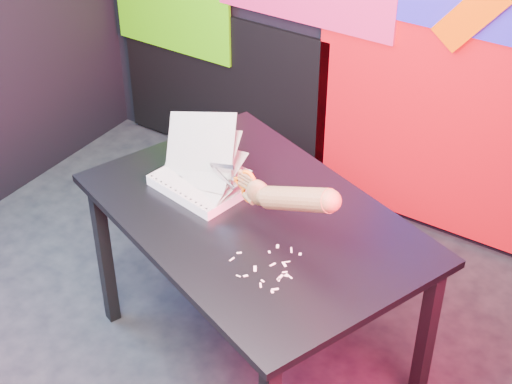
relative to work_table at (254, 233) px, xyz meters
The scene contains 7 objects.
room 0.78m from the work_table, 131.61° to the right, with size 3.01×3.01×2.71m.
backdrop 1.24m from the work_table, 98.79° to the left, with size 2.88×0.05×2.08m.
work_table is the anchor object (origin of this frame).
printout_stack 0.29m from the work_table, behind, with size 0.40×0.30×0.33m.
scissors 0.23m from the work_table, 124.38° to the right, with size 0.23×0.06×0.13m.
hand_forearm 0.35m from the work_table, 21.35° to the right, with size 0.43×0.14×0.22m.
paper_clippings 0.31m from the work_table, 46.20° to the right, with size 0.23×0.23×0.00m.
Camera 1 is at (1.48, -1.61, 2.45)m, focal length 55.00 mm.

